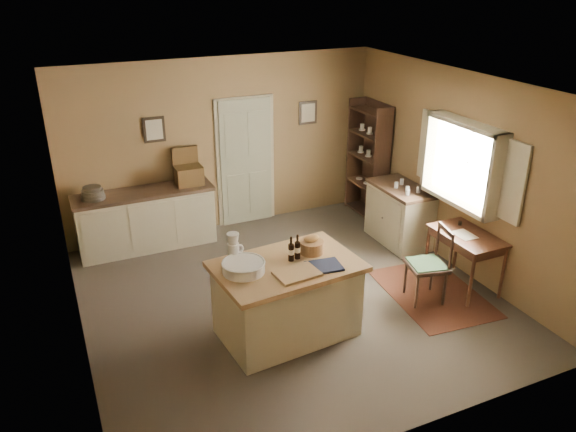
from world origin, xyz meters
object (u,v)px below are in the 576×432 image
object	(u,v)px
writing_desk	(466,241)
right_cabinet	(399,214)
shelving_unit	(370,160)
desk_chair	(427,266)
sideboard	(147,217)
work_island	(286,297)

from	to	relation	value
writing_desk	right_cabinet	world-z (taller)	right_cabinet
shelving_unit	desk_chair	bearing A→B (deg)	-106.71
sideboard	writing_desk	size ratio (longest dim) A/B	2.11
desk_chair	shelving_unit	bearing A→B (deg)	86.20
shelving_unit	sideboard	bearing A→B (deg)	175.97
desk_chair	right_cabinet	size ratio (longest dim) A/B	0.90
desk_chair	right_cabinet	bearing A→B (deg)	79.88
sideboard	right_cabinet	world-z (taller)	sideboard
writing_desk	right_cabinet	distance (m)	1.48
sideboard	right_cabinet	distance (m)	3.81
work_island	right_cabinet	bearing A→B (deg)	24.90
writing_desk	shelving_unit	bearing A→B (deg)	86.69
desk_chair	shelving_unit	xyz separation A→B (m)	(0.80, 2.66, 0.47)
sideboard	writing_desk	world-z (taller)	sideboard
desk_chair	right_cabinet	world-z (taller)	right_cabinet
work_island	shelving_unit	xyz separation A→B (m)	(2.69, 2.60, 0.48)
writing_desk	shelving_unit	xyz separation A→B (m)	(0.15, 2.60, 0.29)
work_island	writing_desk	distance (m)	2.55
writing_desk	work_island	bearing A→B (deg)	180.00
sideboard	shelving_unit	world-z (taller)	shelving_unit
work_island	shelving_unit	size ratio (longest dim) A/B	0.87
right_cabinet	shelving_unit	xyz separation A→B (m)	(0.15, 1.14, 0.50)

